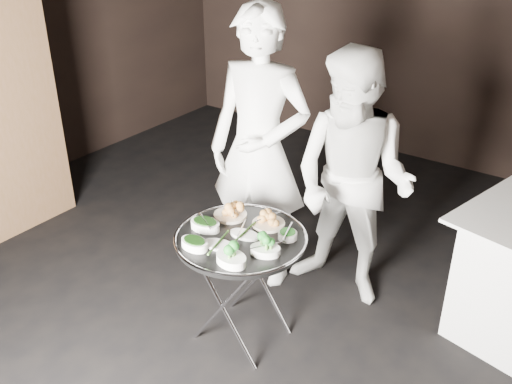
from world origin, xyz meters
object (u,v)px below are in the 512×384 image
Objects in this scene: tray_stand at (241,284)px; serving_tray at (241,238)px; waiter_right at (353,182)px; waiter_left at (259,151)px.

tray_stand is 0.32m from serving_tray.
serving_tray is 0.84m from waiter_right.
waiter_left is (-0.31, 0.63, 0.56)m from tray_stand.
waiter_left reaches higher than tray_stand.
serving_tray is (0.00, 0.00, 0.32)m from tray_stand.
waiter_left is 0.64m from waiter_right.
serving_tray is at bearing 75.96° from tray_stand.
tray_stand is at bearing -73.25° from waiter_left.
tray_stand is at bearing -104.04° from serving_tray.
waiter_right is (0.62, 0.15, -0.11)m from waiter_left.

